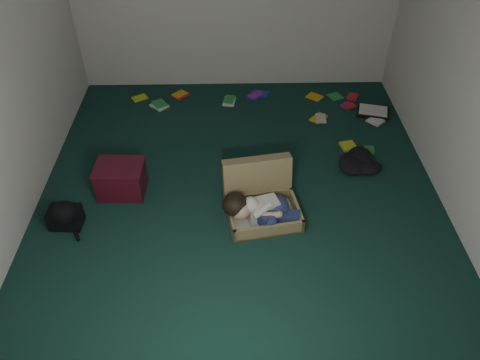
{
  "coord_description": "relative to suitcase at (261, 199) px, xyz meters",
  "views": [
    {
      "loc": [
        -0.07,
        -3.42,
        3.22
      ],
      "look_at": [
        0.0,
        -0.15,
        0.35
      ],
      "focal_mm": 35.0,
      "sensor_mm": 36.0,
      "label": 1
    }
  ],
  "objects": [
    {
      "name": "suitcase",
      "position": [
        0.0,
        0.0,
        0.0
      ],
      "size": [
        0.76,
        0.75,
        0.49
      ],
      "rotation": [
        0.0,
        0.0,
        0.17
      ],
      "color": "olive",
      "rests_on": "floor"
    },
    {
      "name": "person",
      "position": [
        -0.02,
        -0.17,
        0.04
      ],
      "size": [
        0.74,
        0.36,
        0.3
      ],
      "rotation": [
        0.0,
        0.0,
        0.17
      ],
      "color": "silver",
      "rests_on": "suitcase"
    },
    {
      "name": "wall_front",
      "position": [
        -0.2,
        -2.05,
        1.15
      ],
      "size": [
        4.5,
        0.0,
        4.5
      ],
      "primitive_type": "plane",
      "rotation": [
        -1.57,
        0.0,
        0.0
      ],
      "color": "silver",
      "rests_on": "ground"
    },
    {
      "name": "clothing_pile",
      "position": [
        1.14,
        0.66,
        -0.08
      ],
      "size": [
        0.52,
        0.47,
        0.14
      ],
      "primitive_type": null,
      "rotation": [
        0.0,
        0.0,
        -0.33
      ],
      "color": "black",
      "rests_on": "floor"
    },
    {
      "name": "paper_tray",
      "position": [
        1.49,
        1.67,
        -0.12
      ],
      "size": [
        0.44,
        0.37,
        0.05
      ],
      "rotation": [
        0.0,
        0.0,
        -0.27
      ],
      "color": "black",
      "rests_on": "floor"
    },
    {
      "name": "book_scatter",
      "position": [
        0.39,
        1.81,
        -0.14
      ],
      "size": [
        3.12,
        1.46,
        0.02
      ],
      "color": "#BFCC24",
      "rests_on": "floor"
    },
    {
      "name": "backpack",
      "position": [
        -1.82,
        -0.15,
        -0.04
      ],
      "size": [
        0.37,
        0.31,
        0.22
      ],
      "primitive_type": null,
      "rotation": [
        0.0,
        0.0,
        -0.05
      ],
      "color": "black",
      "rests_on": "floor"
    },
    {
      "name": "maroon_bin",
      "position": [
        -1.38,
        0.31,
        0.02
      ],
      "size": [
        0.48,
        0.39,
        0.32
      ],
      "rotation": [
        0.0,
        0.0,
        -0.04
      ],
      "color": "#410D1A",
      "rests_on": "floor"
    },
    {
      "name": "floor",
      "position": [
        -0.2,
        0.2,
        -0.15
      ],
      "size": [
        4.5,
        4.5,
        0.0
      ],
      "primitive_type": "plane",
      "color": "#102E26",
      "rests_on": "ground"
    }
  ]
}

